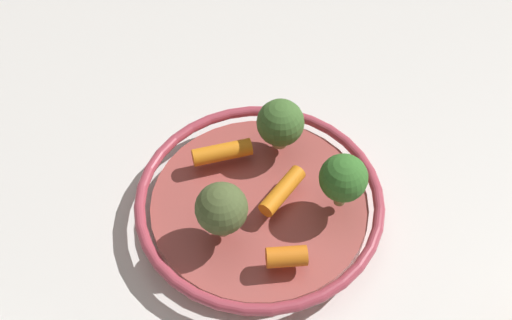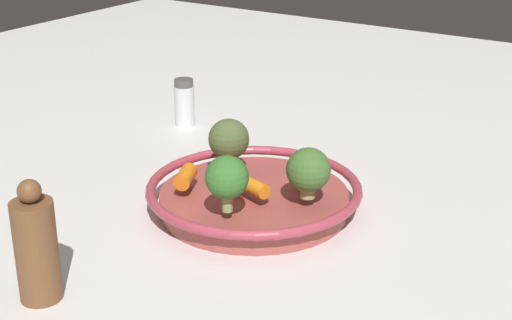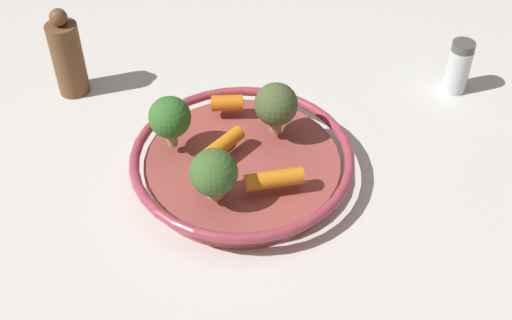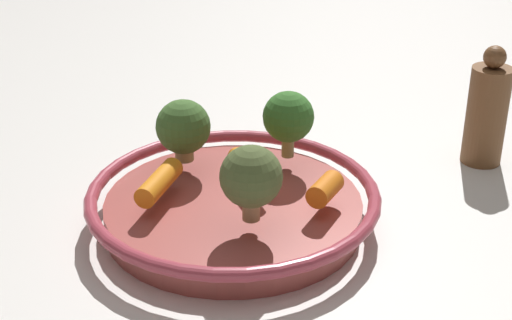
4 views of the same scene
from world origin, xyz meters
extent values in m
plane|color=silver|center=(0.00, 0.00, 0.00)|extent=(2.31, 2.31, 0.00)
cylinder|color=#A84C47|center=(0.00, 0.00, 0.01)|extent=(0.25, 0.25, 0.03)
torus|color=#AD3E4E|center=(0.00, 0.00, 0.03)|extent=(0.29, 0.29, 0.01)
cylinder|color=orange|center=(-0.05, 0.07, 0.05)|extent=(0.05, 0.04, 0.02)
cylinder|color=orange|center=(-0.02, -0.01, 0.05)|extent=(0.04, 0.07, 0.02)
cylinder|color=orange|center=(0.06, -0.04, 0.05)|extent=(0.07, 0.06, 0.02)
cylinder|color=#9AA666|center=(-0.09, -0.02, 0.05)|extent=(0.01, 0.01, 0.02)
sphere|color=#37722B|center=(-0.09, -0.02, 0.08)|extent=(0.05, 0.05, 0.05)
cylinder|color=tan|center=(0.00, -0.08, 0.05)|extent=(0.02, 0.02, 0.01)
sphere|color=#41692E|center=(0.00, -0.08, 0.08)|extent=(0.06, 0.06, 0.06)
cylinder|color=tan|center=(0.02, 0.06, 0.05)|extent=(0.02, 0.02, 0.02)
sphere|color=#4E5E32|center=(0.02, 0.06, 0.08)|extent=(0.06, 0.06, 0.06)
camera|label=1|loc=(-0.12, 0.39, 0.62)|focal=43.69mm
camera|label=2|loc=(-0.77, -0.50, 0.44)|focal=53.65mm
camera|label=3|loc=(0.25, -0.56, 0.60)|focal=46.03mm
camera|label=4|loc=(0.40, 0.51, 0.39)|focal=53.40mm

